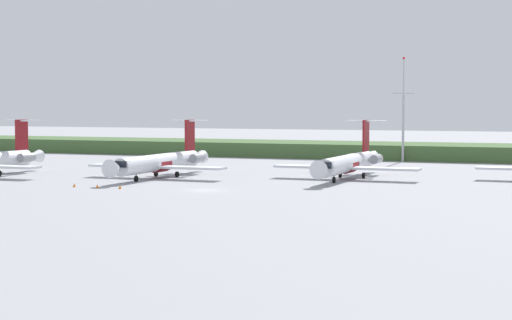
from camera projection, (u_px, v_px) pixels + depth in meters
ground_plane at (281, 174)px, 147.40m from camera, size 500.00×500.00×0.00m
grass_berm at (359, 150)px, 193.29m from camera, size 320.00×20.00×3.19m
regional_jet_second at (161, 162)px, 139.97m from camera, size 22.81×31.00×9.00m
regional_jet_third at (349, 163)px, 137.85m from camera, size 22.81×31.00×9.00m
antenna_mast at (403, 118)px, 178.49m from camera, size 4.40×0.50×21.11m
safety_cone_front_marker at (74, 185)px, 124.17m from camera, size 0.44×0.44×0.55m
safety_cone_mid_marker at (97, 186)px, 122.70m from camera, size 0.44×0.44×0.55m
safety_cone_rear_marker at (120, 187)px, 121.59m from camera, size 0.44×0.44×0.55m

